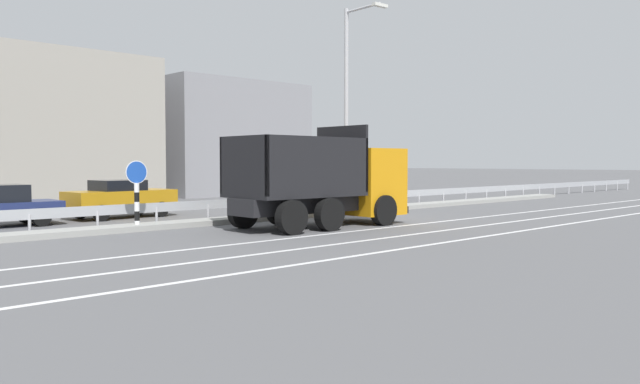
# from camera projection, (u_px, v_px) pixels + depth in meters

# --- Properties ---
(ground_plane) EXTENTS (320.00, 320.00, 0.00)m
(ground_plane) POSITION_uv_depth(u_px,v_px,m) (378.00, 219.00, 23.52)
(ground_plane) COLOR #565659
(lane_strip_0) EXTENTS (68.77, 0.16, 0.01)m
(lane_strip_0) POSITION_uv_depth(u_px,v_px,m) (357.00, 231.00, 19.56)
(lane_strip_0) COLOR silver
(lane_strip_0) RESTS_ON ground_plane
(lane_strip_1) EXTENTS (68.77, 0.16, 0.01)m
(lane_strip_1) POSITION_uv_depth(u_px,v_px,m) (402.00, 236.00, 18.24)
(lane_strip_1) COLOR silver
(lane_strip_1) RESTS_ON ground_plane
(lane_strip_2) EXTENTS (68.77, 0.16, 0.01)m
(lane_strip_2) POSITION_uv_depth(u_px,v_px,m) (452.00, 241.00, 16.97)
(lane_strip_2) COLOR silver
(lane_strip_2) RESTS_ON ground_plane
(median_island) EXTENTS (37.82, 1.10, 0.18)m
(median_island) POSITION_uv_depth(u_px,v_px,m) (327.00, 213.00, 25.54)
(median_island) COLOR gray
(median_island) RESTS_ON ground_plane
(median_guardrail) EXTENTS (68.77, 0.09, 0.78)m
(median_guardrail) POSITION_uv_depth(u_px,v_px,m) (313.00, 200.00, 26.15)
(median_guardrail) COLOR #9EA0A5
(median_guardrail) RESTS_ON ground_plane
(dump_truck) EXTENTS (6.42, 2.88, 3.40)m
(dump_truck) POSITION_uv_depth(u_px,v_px,m) (337.00, 187.00, 21.40)
(dump_truck) COLOR orange
(dump_truck) RESTS_ON ground_plane
(median_road_sign) EXTENTS (0.73, 0.16, 2.21)m
(median_road_sign) POSITION_uv_depth(u_px,v_px,m) (137.00, 194.00, 19.74)
(median_road_sign) COLOR white
(median_road_sign) RESTS_ON ground_plane
(street_lamp_1) EXTENTS (0.71, 2.16, 8.50)m
(street_lamp_1) POSITION_uv_depth(u_px,v_px,m) (349.00, 100.00, 25.78)
(street_lamp_1) COLOR #ADADB2
(street_lamp_1) RESTS_ON ground_plane
(parked_car_4) EXTENTS (4.24, 2.06, 1.47)m
(parked_car_4) POSITION_uv_depth(u_px,v_px,m) (120.00, 198.00, 24.16)
(parked_car_4) COLOR #B27A14
(parked_car_4) RESTS_ON ground_plane
(background_building_1) EXTENTS (10.11, 13.42, 7.46)m
(background_building_1) POSITION_uv_depth(u_px,v_px,m) (197.00, 140.00, 44.81)
(background_building_1) COLOR gray
(background_building_1) RESTS_ON ground_plane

